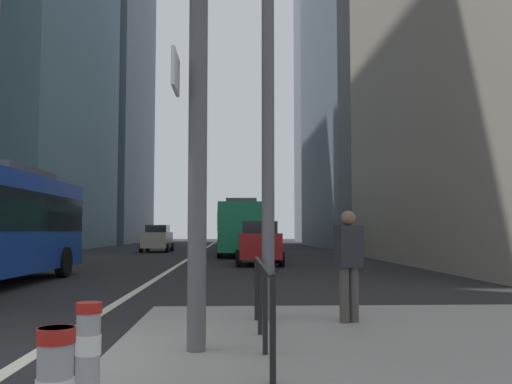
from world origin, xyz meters
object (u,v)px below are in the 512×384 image
(pedestrian_walking, at_px, (349,260))
(city_bus_red_distant, at_px, (237,228))
(bollard_right, at_px, (88,352))
(car_oncoming_mid, at_px, (157,238))
(car_receding_far, at_px, (259,243))
(car_receding_near, at_px, (237,236))
(city_bus_red_receding, at_px, (242,226))
(traffic_signal_gantry, at_px, (34,12))

(pedestrian_walking, bearing_deg, city_bus_red_distant, 91.74)
(bollard_right, relative_size, pedestrian_walking, 0.50)
(car_oncoming_mid, distance_m, car_receding_far, 17.29)
(car_receding_far, height_order, pedestrian_walking, car_receding_far)
(car_receding_near, relative_size, pedestrian_walking, 2.44)
(city_bus_red_receding, bearing_deg, car_oncoming_mid, 137.57)
(city_bus_red_distant, xyz_separation_m, car_receding_far, (0.75, -27.72, -0.85))
(car_receding_near, bearing_deg, city_bus_red_receding, -89.69)
(pedestrian_walking, bearing_deg, car_receding_near, 91.44)
(car_receding_far, bearing_deg, city_bus_red_receding, 93.34)
(traffic_signal_gantry, xyz_separation_m, bollard_right, (1.27, -2.21, -3.48))
(pedestrian_walking, bearing_deg, car_receding_far, 92.08)
(bollard_right, bearing_deg, city_bus_red_receding, 87.04)
(car_oncoming_mid, bearing_deg, city_bus_red_receding, -42.43)
(car_oncoming_mid, height_order, car_receding_far, same)
(car_receding_far, height_order, bollard_right, car_receding_far)
(city_bus_red_receding, bearing_deg, bollard_right, -92.96)
(city_bus_red_distant, bearing_deg, pedestrian_walking, -88.26)
(city_bus_red_receding, bearing_deg, car_receding_far, -86.66)
(city_bus_red_receding, bearing_deg, city_bus_red_distant, 90.45)
(car_oncoming_mid, bearing_deg, bollard_right, -83.18)
(city_bus_red_distant, distance_m, car_oncoming_mid, 13.19)
(car_oncoming_mid, height_order, car_receding_near, same)
(car_receding_near, bearing_deg, bollard_right, -91.44)
(car_receding_far, bearing_deg, car_oncoming_mid, 112.61)
(car_receding_far, bearing_deg, city_bus_red_distant, 91.54)
(car_oncoming_mid, height_order, traffic_signal_gantry, traffic_signal_gantry)
(car_receding_near, relative_size, car_receding_far, 0.97)
(car_receding_far, bearing_deg, car_receding_near, 91.15)
(car_receding_far, distance_m, pedestrian_walking, 16.80)
(city_bus_red_distant, bearing_deg, city_bus_red_receding, -89.55)
(car_oncoming_mid, height_order, bollard_right, car_oncoming_mid)
(city_bus_red_receding, height_order, car_receding_far, city_bus_red_receding)
(car_receding_near, height_order, pedestrian_walking, car_receding_near)
(city_bus_red_receding, bearing_deg, traffic_signal_gantry, -95.65)
(car_receding_near, height_order, car_receding_far, same)
(car_oncoming_mid, xyz_separation_m, car_receding_far, (6.65, -15.96, 0.00))
(city_bus_red_receding, xyz_separation_m, traffic_signal_gantry, (-2.89, -29.17, 2.26))
(city_bus_red_distant, height_order, pedestrian_walking, city_bus_red_distant)
(car_receding_near, xyz_separation_m, pedestrian_walking, (1.36, -54.46, 0.09))
(pedestrian_walking, bearing_deg, traffic_signal_gantry, -154.71)
(city_bus_red_distant, relative_size, car_receding_far, 2.57)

